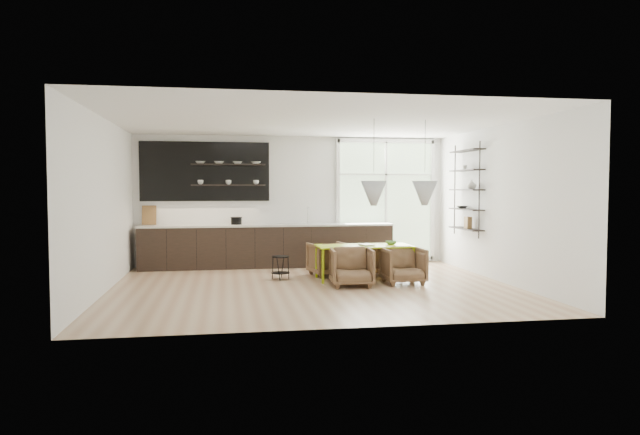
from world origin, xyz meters
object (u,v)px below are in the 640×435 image
Objects in this scene: wire_stool at (281,264)px; dining_table at (364,248)px; armchair_back_left at (329,259)px; armchair_back_right at (375,260)px; armchair_front_left at (352,267)px; armchair_front_right at (403,265)px.

dining_table is at bearing -10.55° from wire_stool.
dining_table is at bearing 121.40° from armchair_back_left.
armchair_front_left is (-0.76, -1.23, 0.04)m from armchair_back_right.
armchair_front_left is 1.69× the size of wire_stool.
dining_table is 0.87m from armchair_front_right.
armchair_back_left is 1.65m from armchair_front_right.
dining_table is 0.74m from armchair_back_right.
armchair_back_left is at bearing 133.86° from armchair_front_right.
armchair_front_right is (1.16, -1.17, 0.00)m from armchair_back_left.
armchair_front_left is at bearing -175.55° from armchair_front_right.
armchair_front_left is 1.52m from wire_stool.
armchair_front_left is at bearing -39.40° from wire_stool.
armchair_front_left is (0.18, -1.26, 0.01)m from armchair_back_left.
armchair_front_right reaches higher than dining_table.
armchair_back_left is at bearing 16.97° from wire_stool.
armchair_back_left is at bearing 133.70° from dining_table.
wire_stool is (-0.99, -0.30, -0.05)m from armchair_back_left.
armchair_back_left is 0.95m from armchair_back_right.
armchair_front_left is 1.02× the size of armchair_front_right.
armchair_back_right is at bearing 165.25° from armchair_back_left.
armchair_front_right reaches higher than armchair_back_left.
dining_table reaches higher than armchair_back_right.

